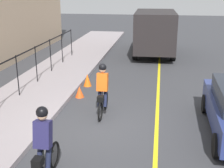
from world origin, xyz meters
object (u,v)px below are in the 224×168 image
object	(u,v)px
traffic_cone_near	(87,80)
traffic_cone_far	(80,92)
cyclist_follow	(44,146)
cyclist_lead	(103,90)
box_truck_background	(155,30)

from	to	relation	value
traffic_cone_near	traffic_cone_far	xyz separation A→B (m)	(-1.45, -0.02, -0.05)
cyclist_follow	traffic_cone_far	size ratio (longest dim) A/B	4.04
traffic_cone_far	traffic_cone_near	bearing A→B (deg)	0.90
cyclist_lead	traffic_cone_far	xyz separation A→B (m)	(1.62, 1.25, -0.69)
cyclist_follow	traffic_cone_far	bearing A→B (deg)	6.80
cyclist_lead	cyclist_follow	distance (m)	3.94
cyclist_lead	cyclist_follow	world-z (taller)	same
cyclist_follow	box_truck_background	distance (m)	14.49
cyclist_follow	traffic_cone_far	xyz separation A→B (m)	(5.51, 0.68, -0.69)
cyclist_lead	cyclist_follow	bearing A→B (deg)	171.43
cyclist_lead	box_truck_background	xyz separation A→B (m)	(10.44, -1.46, 0.64)
cyclist_lead	traffic_cone_far	bearing A→B (deg)	37.46
box_truck_background	traffic_cone_near	xyz separation A→B (m)	(-7.37, 2.73, -1.28)
cyclist_lead	traffic_cone_near	size ratio (longest dim) A/B	3.32
cyclist_follow	traffic_cone_near	size ratio (longest dim) A/B	3.32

